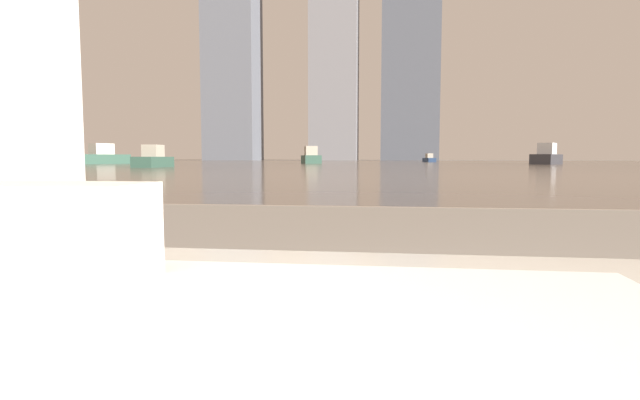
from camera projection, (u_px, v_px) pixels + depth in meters
The scene contains 9 objects.
towel_stack at pixel (54, 233), 0.80m from camera, with size 0.29×0.16×0.16m.
harbor_water at pixel (383, 163), 61.26m from camera, with size 180.00×110.00×0.01m.
harbor_boat_0 at pixel (547, 157), 49.94m from camera, with size 4.45×5.90×2.12m.
harbor_boat_2 at pixel (153, 159), 34.64m from camera, with size 1.67×4.22×1.55m.
harbor_boat_3 at pixel (429, 159), 75.21m from camera, with size 1.81×3.60×1.29m.
harbor_boat_4 at pixel (311, 157), 56.94m from camera, with size 3.10×5.53×1.97m.
harbor_boat_5 at pixel (102, 157), 52.87m from camera, with size 4.25×6.03×2.15m.
skyline_tower_1 at pixel (335, 17), 115.30m from camera, with size 10.82×11.15×66.27m.
skyline_tower_2 at pixel (410, 54), 113.79m from camera, with size 13.05×6.88×48.42m.
Camera 1 is at (0.28, 0.08, 0.69)m, focal length 28.00 mm.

